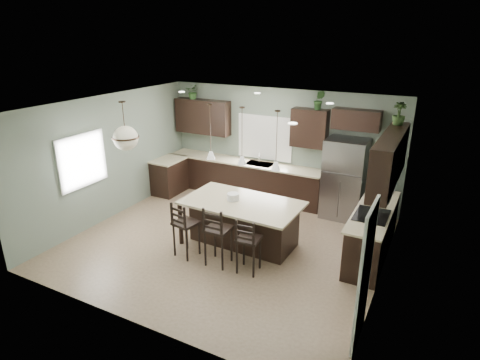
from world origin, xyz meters
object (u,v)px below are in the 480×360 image
object	(u,v)px
refrigerator	(344,179)
kitchen_island	(242,223)
bar_stool_left	(186,229)
bar_stool_right	(249,245)
plant_back_left	(193,92)
bar_stool_center	(218,235)
serving_dish	(233,197)

from	to	relation	value
refrigerator	kitchen_island	size ratio (longest dim) A/B	0.80
kitchen_island	bar_stool_left	distance (m)	1.15
kitchen_island	bar_stool_right	xyz separation A→B (m)	(0.56, -0.83, 0.07)
kitchen_island	plant_back_left	bearing A→B (deg)	139.62
bar_stool_center	bar_stool_right	size ratio (longest dim) A/B	1.10
plant_back_left	bar_stool_left	bearing A→B (deg)	-59.39
bar_stool_left	refrigerator	bearing A→B (deg)	65.22
bar_stool_center	bar_stool_right	xyz separation A→B (m)	(0.60, 0.02, -0.05)
bar_stool_left	bar_stool_right	world-z (taller)	bar_stool_left
kitchen_island	bar_stool_left	bearing A→B (deg)	-128.18
serving_dish	bar_stool_center	xyz separation A→B (m)	(0.16, -0.86, -0.41)
bar_stool_left	bar_stool_center	size ratio (longest dim) A/B	0.95
refrigerator	bar_stool_right	xyz separation A→B (m)	(-0.90, -3.08, -0.39)
refrigerator	bar_stool_left	size ratio (longest dim) A/B	1.65
serving_dish	bar_stool_right	world-z (taller)	bar_stool_right
refrigerator	bar_stool_left	distance (m)	3.83
bar_stool_right	refrigerator	bearing A→B (deg)	69.47
kitchen_island	bar_stool_right	bearing A→B (deg)	-54.06
kitchen_island	serving_dish	size ratio (longest dim) A/B	9.62
serving_dish	bar_stool_left	distance (m)	1.12
kitchen_island	bar_stool_right	size ratio (longest dim) A/B	2.16
plant_back_left	kitchen_island	bearing A→B (deg)	-42.25
refrigerator	plant_back_left	world-z (taller)	plant_back_left
kitchen_island	refrigerator	bearing A→B (deg)	58.87
bar_stool_left	plant_back_left	bearing A→B (deg)	130.93
bar_stool_left	bar_stool_center	xyz separation A→B (m)	(0.69, 0.02, 0.03)
serving_dish	bar_stool_left	world-z (taller)	bar_stool_left
refrigerator	plant_back_left	xyz separation A→B (m)	(-4.17, 0.21, 1.67)
bar_stool_center	plant_back_left	distance (m)	4.70
refrigerator	bar_stool_right	size ratio (longest dim) A/B	1.73
plant_back_left	bar_stool_center	bearing A→B (deg)	-51.21
kitchen_island	bar_stool_left	size ratio (longest dim) A/B	2.06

